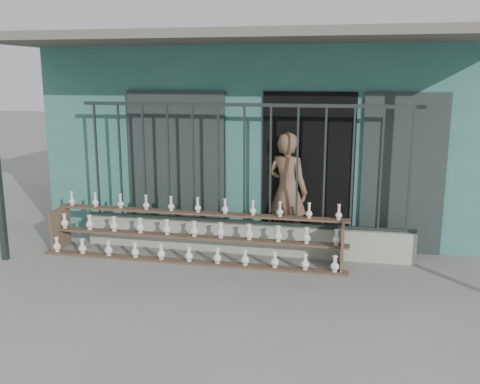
# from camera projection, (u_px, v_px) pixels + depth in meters

# --- Properties ---
(ground) EXTENTS (60.00, 60.00, 0.00)m
(ground) POSITION_uv_depth(u_px,v_px,m) (224.00, 284.00, 6.91)
(ground) COLOR slate
(workshop_building) EXTENTS (7.40, 6.60, 3.21)m
(workshop_building) POSITION_uv_depth(u_px,v_px,m) (274.00, 128.00, 10.61)
(workshop_building) COLOR #31695F
(workshop_building) RESTS_ON ground
(parapet_wall) EXTENTS (5.00, 0.20, 0.45)m
(parapet_wall) POSITION_uv_depth(u_px,v_px,m) (244.00, 238.00, 8.11)
(parapet_wall) COLOR #94A18A
(parapet_wall) RESTS_ON ground
(security_fence) EXTENTS (5.00, 0.04, 1.80)m
(security_fence) POSITION_uv_depth(u_px,v_px,m) (244.00, 165.00, 7.87)
(security_fence) COLOR #283330
(security_fence) RESTS_ON parapet_wall
(shelf_rack) EXTENTS (4.50, 0.68, 0.85)m
(shelf_rack) POSITION_uv_depth(u_px,v_px,m) (193.00, 234.00, 7.82)
(shelf_rack) COLOR brown
(shelf_rack) RESTS_ON ground
(elderly_woman) EXTENTS (0.78, 0.66, 1.81)m
(elderly_woman) POSITION_uv_depth(u_px,v_px,m) (287.00, 191.00, 8.17)
(elderly_woman) COLOR brown
(elderly_woman) RESTS_ON ground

